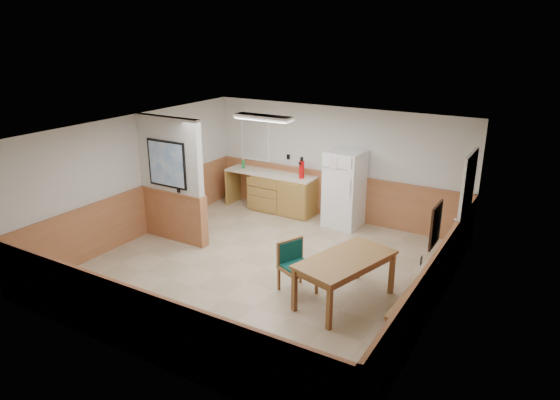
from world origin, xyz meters
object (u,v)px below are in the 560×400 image
Objects in this scene: dining_chair at (294,262)px; refrigerator at (344,189)px; fire_extinguisher at (302,169)px; dining_table at (346,264)px; dining_bench at (414,303)px; soap_bottle at (243,164)px.

refrigerator is at bearing 123.50° from dining_chair.
dining_chair is (0.45, -3.00, -0.33)m from refrigerator.
dining_chair is 1.77× the size of fire_extinguisher.
dining_table is 1.21× the size of dining_bench.
dining_bench is at bearing 12.70° from dining_table.
soap_bottle is (-3.09, 3.06, 0.51)m from dining_chair.
dining_table is at bearing -37.14° from soap_bottle.
soap_bottle is (-3.96, 3.00, 0.35)m from dining_table.
dining_chair is at bearing -78.71° from refrigerator.
refrigerator reaches higher than fire_extinguisher.
dining_chair reaches higher than dining_bench.
dining_chair is 3.45m from fire_extinguisher.
soap_bottle is (-2.64, 0.06, 0.17)m from refrigerator.
fire_extinguisher is 1.59m from soap_bottle.
dining_chair is 4.38m from soap_bottle.
soap_bottle is (-5.06, 3.06, 0.66)m from dining_bench.
fire_extinguisher is (-2.37, 2.97, 0.46)m from dining_table.
dining_chair is at bearing -78.11° from fire_extinguisher.
dining_chair is (-1.97, 0.00, 0.15)m from dining_bench.
soap_bottle reaches higher than dining_bench.
dining_bench is at bearing -48.41° from refrigerator.
dining_table is 3.83m from fire_extinguisher.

